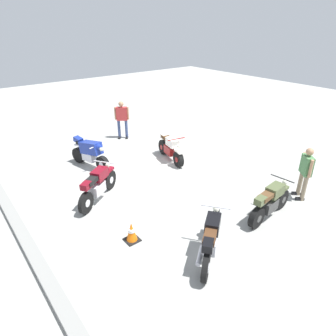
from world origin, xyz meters
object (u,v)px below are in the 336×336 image
(motorcycle_maroon_cruiser, at_px, (98,185))
(person_in_red_shirt, at_px, (122,117))
(motorcycle_cream_vintage, at_px, (170,148))
(traffic_cone, at_px, (132,232))
(person_in_green_shirt, at_px, (306,170))
(motorcycle_black_cruiser, at_px, (211,239))
(motorcycle_olive_vintage, at_px, (270,202))
(motorcycle_blue_sportbike, at_px, (90,152))

(motorcycle_maroon_cruiser, distance_m, person_in_red_shirt, 5.43)
(motorcycle_cream_vintage, distance_m, person_in_red_shirt, 3.35)
(motorcycle_maroon_cruiser, relative_size, traffic_cone, 3.41)
(motorcycle_maroon_cruiser, xyz_separation_m, traffic_cone, (-2.25, 0.22, -0.26))
(person_in_red_shirt, bearing_deg, person_in_green_shirt, 47.77)
(motorcycle_black_cruiser, bearing_deg, motorcycle_olive_vintage, -34.28)
(motorcycle_maroon_cruiser, relative_size, person_in_red_shirt, 1.04)
(motorcycle_cream_vintage, xyz_separation_m, person_in_red_shirt, (3.30, 0.20, 0.51))
(motorcycle_black_cruiser, xyz_separation_m, motorcycle_maroon_cruiser, (3.87, 0.91, 0.00))
(motorcycle_black_cruiser, relative_size, motorcycle_cream_vintage, 0.91)
(person_in_green_shirt, xyz_separation_m, traffic_cone, (1.55, 5.23, -0.69))
(motorcycle_cream_vintage, bearing_deg, person_in_red_shirt, -164.08)
(motorcycle_cream_vintage, distance_m, motorcycle_maroon_cruiser, 3.70)
(motorcycle_blue_sportbike, height_order, motorcycle_cream_vintage, motorcycle_blue_sportbike)
(motorcycle_blue_sportbike, relative_size, traffic_cone, 3.65)
(traffic_cone, bearing_deg, motorcycle_maroon_cruiser, -5.70)
(motorcycle_blue_sportbike, distance_m, motorcycle_olive_vintage, 6.58)
(motorcycle_cream_vintage, relative_size, person_in_red_shirt, 1.12)
(motorcycle_olive_vintage, height_order, traffic_cone, motorcycle_olive_vintage)
(motorcycle_cream_vintage, xyz_separation_m, person_in_green_shirt, (-4.72, -1.42, 0.47))
(motorcycle_black_cruiser, bearing_deg, motorcycle_blue_sportbike, 54.53)
(motorcycle_blue_sportbike, xyz_separation_m, motorcycle_black_cruiser, (-6.17, -0.07, -0.07))
(motorcycle_olive_vintage, distance_m, traffic_cone, 3.88)
(motorcycle_black_cruiser, height_order, person_in_red_shirt, person_in_red_shirt)
(traffic_cone, bearing_deg, motorcycle_black_cruiser, -144.95)
(motorcycle_maroon_cruiser, bearing_deg, traffic_cone, -129.36)
(person_in_red_shirt, distance_m, traffic_cone, 7.45)
(motorcycle_olive_vintage, xyz_separation_m, traffic_cone, (1.54, 3.56, -0.23))
(motorcycle_blue_sportbike, distance_m, person_in_green_shirt, 7.39)
(motorcycle_maroon_cruiser, bearing_deg, motorcycle_black_cruiser, -110.42)
(motorcycle_black_cruiser, xyz_separation_m, person_in_green_shirt, (0.07, -4.09, 0.43))
(motorcycle_blue_sportbike, distance_m, person_in_red_shirt, 3.21)
(person_in_green_shirt, distance_m, traffic_cone, 5.50)
(motorcycle_blue_sportbike, bearing_deg, motorcycle_black_cruiser, -13.77)
(person_in_red_shirt, bearing_deg, motorcycle_maroon_cruiser, -2.34)
(motorcycle_cream_vintage, bearing_deg, motorcycle_blue_sportbike, -104.32)
(motorcycle_cream_vintage, relative_size, traffic_cone, 3.66)
(motorcycle_cream_vintage, height_order, traffic_cone, motorcycle_cream_vintage)
(motorcycle_black_cruiser, relative_size, person_in_green_shirt, 1.05)
(motorcycle_maroon_cruiser, bearing_deg, person_in_green_shirt, -70.84)
(motorcycle_olive_vintage, bearing_deg, motorcycle_blue_sportbike, 106.95)
(motorcycle_blue_sportbike, height_order, motorcycle_olive_vintage, motorcycle_blue_sportbike)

